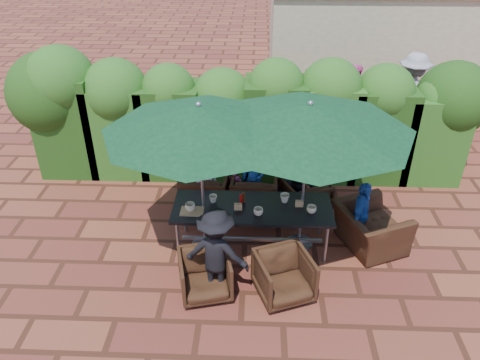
{
  "coord_description": "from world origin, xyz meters",
  "views": [
    {
      "loc": [
        0.16,
        -5.94,
        4.82
      ],
      "look_at": [
        -0.09,
        0.4,
        0.95
      ],
      "focal_mm": 35.0,
      "sensor_mm": 36.0,
      "label": 1
    }
  ],
  "objects_px": {
    "dining_table": "(252,211)",
    "umbrella_right": "(309,117)",
    "chair_end_right": "(371,222)",
    "chair_near_right": "(284,274)",
    "chair_far_right": "(305,195)",
    "chair_far_left": "(206,188)",
    "umbrella_left": "(199,119)",
    "chair_far_mid": "(255,190)",
    "chair_near_left": "(205,273)"
  },
  "relations": [
    {
      "from": "umbrella_left",
      "to": "umbrella_right",
      "type": "bearing_deg",
      "value": 3.77
    },
    {
      "from": "umbrella_right",
      "to": "chair_end_right",
      "type": "bearing_deg",
      "value": 0.96
    },
    {
      "from": "chair_end_right",
      "to": "chair_far_mid",
      "type": "bearing_deg",
      "value": 40.63
    },
    {
      "from": "umbrella_right",
      "to": "chair_end_right",
      "type": "xyz_separation_m",
      "value": [
        1.1,
        0.02,
        -1.76
      ]
    },
    {
      "from": "chair_far_left",
      "to": "chair_near_right",
      "type": "xyz_separation_m",
      "value": [
        1.29,
        -2.09,
        -0.05
      ]
    },
    {
      "from": "umbrella_right",
      "to": "chair_near_left",
      "type": "relative_size",
      "value": 4.22
    },
    {
      "from": "umbrella_right",
      "to": "chair_far_mid",
      "type": "distance_m",
      "value": 2.17
    },
    {
      "from": "umbrella_left",
      "to": "chair_near_right",
      "type": "bearing_deg",
      "value": -40.47
    },
    {
      "from": "umbrella_left",
      "to": "chair_far_mid",
      "type": "xyz_separation_m",
      "value": [
        0.78,
        1.04,
        -1.81
      ]
    },
    {
      "from": "umbrella_left",
      "to": "chair_far_mid",
      "type": "height_order",
      "value": "umbrella_left"
    },
    {
      "from": "chair_near_left",
      "to": "chair_end_right",
      "type": "relative_size",
      "value": 0.68
    },
    {
      "from": "chair_far_mid",
      "to": "chair_near_left",
      "type": "height_order",
      "value": "chair_far_mid"
    },
    {
      "from": "chair_far_mid",
      "to": "chair_far_right",
      "type": "bearing_deg",
      "value": 179.89
    },
    {
      "from": "umbrella_left",
      "to": "chair_far_right",
      "type": "bearing_deg",
      "value": 30.65
    },
    {
      "from": "chair_near_left",
      "to": "chair_far_right",
      "type": "bearing_deg",
      "value": 38.96
    },
    {
      "from": "dining_table",
      "to": "chair_far_left",
      "type": "height_order",
      "value": "chair_far_left"
    },
    {
      "from": "umbrella_right",
      "to": "chair_near_right",
      "type": "xyz_separation_m",
      "value": [
        -0.3,
        -1.13,
        -1.85
      ]
    },
    {
      "from": "dining_table",
      "to": "chair_near_left",
      "type": "height_order",
      "value": "dining_table"
    },
    {
      "from": "chair_far_left",
      "to": "chair_near_right",
      "type": "relative_size",
      "value": 1.13
    },
    {
      "from": "chair_near_right",
      "to": "chair_far_mid",
      "type": "bearing_deg",
      "value": 81.16
    },
    {
      "from": "chair_far_left",
      "to": "chair_near_right",
      "type": "distance_m",
      "value": 2.45
    },
    {
      "from": "dining_table",
      "to": "chair_near_left",
      "type": "bearing_deg",
      "value": -120.76
    },
    {
      "from": "umbrella_left",
      "to": "chair_far_right",
      "type": "height_order",
      "value": "umbrella_left"
    },
    {
      "from": "chair_far_right",
      "to": "chair_near_left",
      "type": "distance_m",
      "value": 2.53
    },
    {
      "from": "chair_far_left",
      "to": "chair_near_left",
      "type": "relative_size",
      "value": 1.18
    },
    {
      "from": "chair_far_right",
      "to": "chair_near_left",
      "type": "bearing_deg",
      "value": 28.17
    },
    {
      "from": "chair_far_mid",
      "to": "chair_far_left",
      "type": "bearing_deg",
      "value": 2.84
    },
    {
      "from": "chair_far_left",
      "to": "chair_end_right",
      "type": "relative_size",
      "value": 0.8
    },
    {
      "from": "dining_table",
      "to": "umbrella_right",
      "type": "distance_m",
      "value": 1.72
    },
    {
      "from": "umbrella_right",
      "to": "chair_near_right",
      "type": "height_order",
      "value": "umbrella_right"
    },
    {
      "from": "dining_table",
      "to": "chair_far_left",
      "type": "xyz_separation_m",
      "value": [
        -0.83,
        1.02,
        -0.26
      ]
    },
    {
      "from": "chair_far_mid",
      "to": "chair_far_right",
      "type": "distance_m",
      "value": 0.88
    },
    {
      "from": "chair_end_right",
      "to": "chair_near_right",
      "type": "bearing_deg",
      "value": 106.67
    },
    {
      "from": "chair_far_right",
      "to": "chair_near_right",
      "type": "height_order",
      "value": "chair_far_right"
    },
    {
      "from": "umbrella_left",
      "to": "chair_far_left",
      "type": "bearing_deg",
      "value": 94.43
    },
    {
      "from": "umbrella_right",
      "to": "chair_end_right",
      "type": "height_order",
      "value": "umbrella_right"
    },
    {
      "from": "dining_table",
      "to": "chair_far_mid",
      "type": "xyz_separation_m",
      "value": [
        0.03,
        1.0,
        -0.27
      ]
    },
    {
      "from": "umbrella_left",
      "to": "chair_near_right",
      "type": "relative_size",
      "value": 3.75
    },
    {
      "from": "chair_far_right",
      "to": "chair_near_left",
      "type": "relative_size",
      "value": 1.05
    },
    {
      "from": "chair_far_left",
      "to": "chair_far_mid",
      "type": "bearing_deg",
      "value": -176.2
    },
    {
      "from": "dining_table",
      "to": "chair_near_right",
      "type": "height_order",
      "value": "dining_table"
    },
    {
      "from": "chair_near_left",
      "to": "chair_near_right",
      "type": "height_order",
      "value": "chair_near_right"
    },
    {
      "from": "dining_table",
      "to": "umbrella_left",
      "type": "relative_size",
      "value": 0.88
    },
    {
      "from": "chair_far_right",
      "to": "chair_near_right",
      "type": "distance_m",
      "value": 2.06
    },
    {
      "from": "dining_table",
      "to": "chair_far_mid",
      "type": "relative_size",
      "value": 3.01
    },
    {
      "from": "chair_far_right",
      "to": "chair_far_mid",
      "type": "bearing_deg",
      "value": -28.38
    },
    {
      "from": "dining_table",
      "to": "chair_end_right",
      "type": "distance_m",
      "value": 1.88
    },
    {
      "from": "chair_far_right",
      "to": "chair_end_right",
      "type": "distance_m",
      "value": 1.29
    },
    {
      "from": "chair_far_mid",
      "to": "umbrella_right",
      "type": "bearing_deg",
      "value": 131.87
    },
    {
      "from": "dining_table",
      "to": "chair_far_right",
      "type": "xyz_separation_m",
      "value": [
        0.9,
        0.94,
        -0.3
      ]
    }
  ]
}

